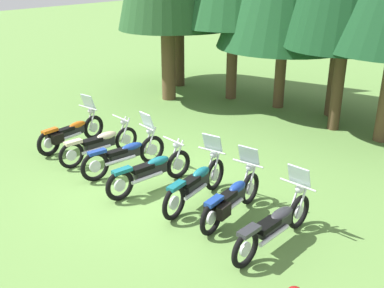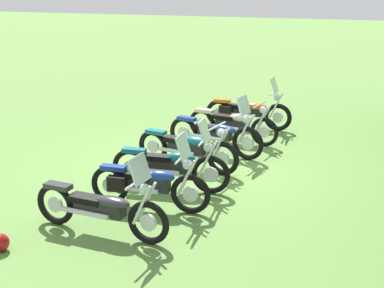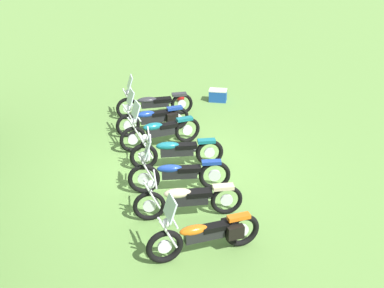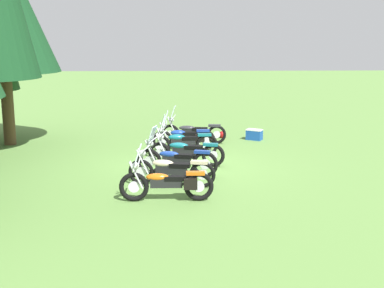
{
  "view_description": "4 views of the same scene",
  "coord_description": "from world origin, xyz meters",
  "px_view_note": "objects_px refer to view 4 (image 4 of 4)",
  "views": [
    {
      "loc": [
        6.28,
        -6.87,
        4.78
      ],
      "look_at": [
        0.63,
        0.6,
        1.0
      ],
      "focal_mm": 42.17,
      "sensor_mm": 36.0,
      "label": 1
    },
    {
      "loc": [
        10.37,
        3.24,
        3.86
      ],
      "look_at": [
        0.03,
        -0.03,
        0.54
      ],
      "focal_mm": 52.51,
      "sensor_mm": 36.0,
      "label": 2
    },
    {
      "loc": [
        -10.53,
        3.13,
        6.12
      ],
      "look_at": [
        -0.73,
        -0.28,
        0.97
      ],
      "focal_mm": 47.19,
      "sensor_mm": 36.0,
      "label": 3
    },
    {
      "loc": [
        -15.45,
        0.2,
        3.94
      ],
      "look_at": [
        -0.12,
        -0.31,
        0.69
      ],
      "focal_mm": 49.52,
      "sensor_mm": 36.0,
      "label": 4
    }
  ],
  "objects_px": {
    "motorcycle_1": "(171,169)",
    "motorcycle_3": "(186,151)",
    "motorcycle_0": "(168,183)",
    "pine_tree_6": "(0,3)",
    "motorcycle_5": "(185,137)",
    "dropped_helmet": "(222,135)",
    "motorcycle_4": "(182,142)",
    "motorcycle_6": "(192,131)",
    "motorcycle_2": "(176,159)",
    "picnic_cooler": "(254,135)"
  },
  "relations": [
    {
      "from": "motorcycle_3",
      "to": "pine_tree_6",
      "type": "xyz_separation_m",
      "value": [
        3.28,
        6.22,
        4.46
      ]
    },
    {
      "from": "motorcycle_0",
      "to": "motorcycle_4",
      "type": "height_order",
      "value": "motorcycle_4"
    },
    {
      "from": "motorcycle_0",
      "to": "motorcycle_2",
      "type": "distance_m",
      "value": 2.31
    },
    {
      "from": "picnic_cooler",
      "to": "motorcycle_2",
      "type": "bearing_deg",
      "value": 149.07
    },
    {
      "from": "motorcycle_0",
      "to": "pine_tree_6",
      "type": "xyz_separation_m",
      "value": [
        6.69,
        5.72,
        4.45
      ]
    },
    {
      "from": "motorcycle_5",
      "to": "pine_tree_6",
      "type": "height_order",
      "value": "pine_tree_6"
    },
    {
      "from": "picnic_cooler",
      "to": "dropped_helmet",
      "type": "distance_m",
      "value": 1.23
    },
    {
      "from": "motorcycle_6",
      "to": "motorcycle_0",
      "type": "bearing_deg",
      "value": 89.61
    },
    {
      "from": "motorcycle_2",
      "to": "motorcycle_5",
      "type": "xyz_separation_m",
      "value": [
        3.24,
        -0.32,
        -0.01
      ]
    },
    {
      "from": "motorcycle_1",
      "to": "motorcycle_4",
      "type": "height_order",
      "value": "motorcycle_4"
    },
    {
      "from": "motorcycle_4",
      "to": "picnic_cooler",
      "type": "bearing_deg",
      "value": -139.22
    },
    {
      "from": "motorcycle_5",
      "to": "dropped_helmet",
      "type": "bearing_deg",
      "value": -126.18
    },
    {
      "from": "motorcycle_6",
      "to": "dropped_helmet",
      "type": "xyz_separation_m",
      "value": [
        0.95,
        -1.16,
        -0.32
      ]
    },
    {
      "from": "motorcycle_6",
      "to": "picnic_cooler",
      "type": "bearing_deg",
      "value": -159.78
    },
    {
      "from": "motorcycle_6",
      "to": "pine_tree_6",
      "type": "distance_m",
      "value": 7.91
    },
    {
      "from": "motorcycle_2",
      "to": "motorcycle_1",
      "type": "bearing_deg",
      "value": 96.53
    },
    {
      "from": "motorcycle_5",
      "to": "motorcycle_6",
      "type": "distance_m",
      "value": 1.17
    },
    {
      "from": "motorcycle_2",
      "to": "motorcycle_3",
      "type": "bearing_deg",
      "value": -91.84
    },
    {
      "from": "motorcycle_3",
      "to": "dropped_helmet",
      "type": "xyz_separation_m",
      "value": [
        4.21,
        -1.48,
        -0.31
      ]
    },
    {
      "from": "motorcycle_5",
      "to": "dropped_helmet",
      "type": "distance_m",
      "value": 2.56
    },
    {
      "from": "motorcycle_0",
      "to": "dropped_helmet",
      "type": "relative_size",
      "value": 8.5
    },
    {
      "from": "motorcycle_4",
      "to": "motorcycle_5",
      "type": "distance_m",
      "value": 0.94
    },
    {
      "from": "motorcycle_5",
      "to": "dropped_helmet",
      "type": "relative_size",
      "value": 8.13
    },
    {
      "from": "motorcycle_0",
      "to": "motorcycle_6",
      "type": "height_order",
      "value": "motorcycle_0"
    },
    {
      "from": "pine_tree_6",
      "to": "motorcycle_6",
      "type": "bearing_deg",
      "value": -90.16
    },
    {
      "from": "motorcycle_3",
      "to": "pine_tree_6",
      "type": "distance_m",
      "value": 8.33
    },
    {
      "from": "motorcycle_1",
      "to": "motorcycle_2",
      "type": "relative_size",
      "value": 0.99
    },
    {
      "from": "motorcycle_2",
      "to": "dropped_helmet",
      "type": "distance_m",
      "value": 5.61
    },
    {
      "from": "motorcycle_0",
      "to": "pine_tree_6",
      "type": "height_order",
      "value": "pine_tree_6"
    },
    {
      "from": "motorcycle_0",
      "to": "dropped_helmet",
      "type": "xyz_separation_m",
      "value": [
        7.62,
        -1.98,
        -0.32
      ]
    },
    {
      "from": "motorcycle_1",
      "to": "motorcycle_6",
      "type": "distance_m",
      "value": 5.46
    },
    {
      "from": "motorcycle_0",
      "to": "motorcycle_4",
      "type": "xyz_separation_m",
      "value": [
        4.61,
        -0.42,
        0.02
      ]
    },
    {
      "from": "motorcycle_1",
      "to": "motorcycle_5",
      "type": "relative_size",
      "value": 1.07
    },
    {
      "from": "motorcycle_2",
      "to": "pine_tree_6",
      "type": "distance_m",
      "value": 8.6
    },
    {
      "from": "motorcycle_2",
      "to": "motorcycle_4",
      "type": "height_order",
      "value": "motorcycle_2"
    },
    {
      "from": "motorcycle_1",
      "to": "motorcycle_6",
      "type": "height_order",
      "value": "motorcycle_6"
    },
    {
      "from": "motorcycle_1",
      "to": "motorcycle_2",
      "type": "height_order",
      "value": "motorcycle_2"
    },
    {
      "from": "pine_tree_6",
      "to": "motorcycle_5",
      "type": "bearing_deg",
      "value": -100.4
    },
    {
      "from": "motorcycle_3",
      "to": "motorcycle_4",
      "type": "distance_m",
      "value": 1.21
    },
    {
      "from": "motorcycle_1",
      "to": "motorcycle_3",
      "type": "bearing_deg",
      "value": -90.39
    },
    {
      "from": "motorcycle_1",
      "to": "pine_tree_6",
      "type": "height_order",
      "value": "pine_tree_6"
    },
    {
      "from": "motorcycle_0",
      "to": "motorcycle_5",
      "type": "bearing_deg",
      "value": -94.88
    },
    {
      "from": "motorcycle_4",
      "to": "motorcycle_6",
      "type": "bearing_deg",
      "value": -104.12
    },
    {
      "from": "motorcycle_1",
      "to": "motorcycle_6",
      "type": "relative_size",
      "value": 0.97
    },
    {
      "from": "motorcycle_1",
      "to": "pine_tree_6",
      "type": "distance_m",
      "value": 9.1
    },
    {
      "from": "motorcycle_5",
      "to": "picnic_cooler",
      "type": "bearing_deg",
      "value": -148.23
    },
    {
      "from": "motorcycle_6",
      "to": "picnic_cooler",
      "type": "distance_m",
      "value": 2.41
    },
    {
      "from": "motorcycle_0",
      "to": "motorcycle_4",
      "type": "relative_size",
      "value": 0.99
    },
    {
      "from": "motorcycle_0",
      "to": "motorcycle_1",
      "type": "relative_size",
      "value": 0.98
    },
    {
      "from": "motorcycle_4",
      "to": "dropped_helmet",
      "type": "height_order",
      "value": "motorcycle_4"
    }
  ]
}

